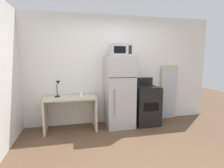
% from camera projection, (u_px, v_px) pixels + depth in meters
% --- Properties ---
extents(ground_plane, '(12.00, 12.00, 0.00)m').
position_uv_depth(ground_plane, '(139.00, 155.00, 2.93)').
color(ground_plane, brown).
extents(wall_back_white, '(5.00, 0.10, 2.60)m').
position_uv_depth(wall_back_white, '(115.00, 70.00, 4.38)').
color(wall_back_white, white).
rests_on(wall_back_white, ground).
extents(desk, '(1.11, 0.56, 0.75)m').
position_uv_depth(desk, '(71.00, 107.00, 3.92)').
color(desk, beige).
rests_on(desk, ground).
extents(desk_lamp, '(0.14, 0.12, 0.35)m').
position_uv_depth(desk_lamp, '(58.00, 86.00, 3.84)').
color(desk_lamp, black).
rests_on(desk_lamp, desk).
extents(coffee_mug, '(0.08, 0.08, 0.09)m').
position_uv_depth(coffee_mug, '(82.00, 94.00, 3.90)').
color(coffee_mug, white).
rests_on(coffee_mug, desk).
extents(refrigerator, '(0.62, 0.63, 1.64)m').
position_uv_depth(refrigerator, '(120.00, 92.00, 4.10)').
color(refrigerator, '#B7B7BC').
rests_on(refrigerator, ground).
extents(microwave, '(0.46, 0.35, 0.26)m').
position_uv_depth(microwave, '(120.00, 50.00, 3.95)').
color(microwave, '#B7B7BC').
rests_on(microwave, refrigerator).
extents(oven_range, '(0.57, 0.61, 1.10)m').
position_uv_depth(oven_range, '(146.00, 105.00, 4.30)').
color(oven_range, black).
rests_on(oven_range, ground).
extents(leaning_mirror, '(0.44, 0.03, 1.40)m').
position_uv_depth(leaning_mirror, '(169.00, 92.00, 4.68)').
color(leaning_mirror, '#C6B793').
rests_on(leaning_mirror, ground).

